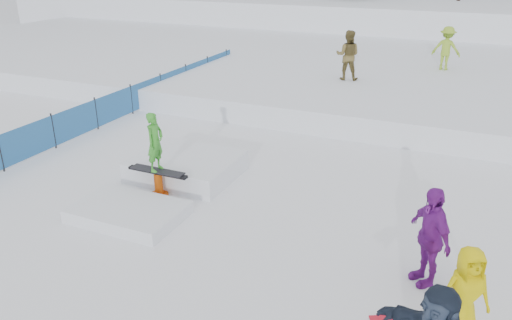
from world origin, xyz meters
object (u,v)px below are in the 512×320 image
at_px(spectator_purple, 429,236).
at_px(jib_rail_feature, 172,175).
at_px(walker_ygreen, 446,48).
at_px(walker_olive, 348,55).
at_px(safety_fence, 131,99).
at_px(spectator_yellow, 465,294).

height_order(spectator_purple, jib_rail_feature, jib_rail_feature).
bearing_deg(walker_ygreen, jib_rail_feature, 75.55).
bearing_deg(walker_ygreen, walker_olive, 53.13).
relative_size(safety_fence, spectator_yellow, 10.20).
relative_size(safety_fence, walker_ygreen, 8.78).
bearing_deg(safety_fence, spectator_purple, -29.27).
relative_size(spectator_yellow, jib_rail_feature, 0.36).
bearing_deg(walker_ygreen, spectator_yellow, 103.34).
distance_m(safety_fence, walker_ygreen, 13.25).
distance_m(walker_ygreen, spectator_purple, 14.81).
relative_size(spectator_purple, spectator_yellow, 1.20).
relative_size(walker_olive, jib_rail_feature, 0.44).
relative_size(walker_olive, walker_ygreen, 1.06).
bearing_deg(safety_fence, walker_ygreen, 40.63).
relative_size(walker_ygreen, spectator_yellow, 1.16).
bearing_deg(jib_rail_feature, walker_olive, 78.80).
relative_size(walker_ygreen, jib_rail_feature, 0.41).
distance_m(walker_ygreen, spectator_yellow, 16.09).
distance_m(spectator_yellow, jib_rail_feature, 7.50).
bearing_deg(spectator_yellow, spectator_purple, 89.65).
xyz_separation_m(safety_fence, jib_rail_feature, (4.69, -4.65, -0.25)).
height_order(walker_olive, jib_rail_feature, walker_olive).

